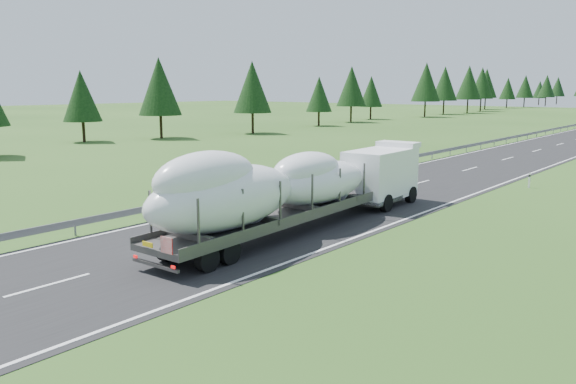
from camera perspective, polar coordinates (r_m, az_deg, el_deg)
The scene contains 3 objects.
ground at distance 20.87m, azimuth -23.14°, elevation -8.73°, with size 400.00×400.00×0.00m, color #2A4D19.
tree_line_left at distance 139.93m, azimuth 14.15°, elevation 10.46°, with size 14.90×282.18×12.48m.
boat_truck at distance 25.67m, azimuth 0.45°, elevation 0.70°, with size 3.26×18.85×4.24m.
Camera 1 is at (17.81, -8.67, 6.58)m, focal length 35.00 mm.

